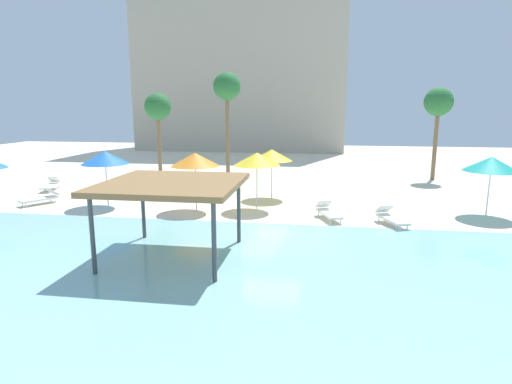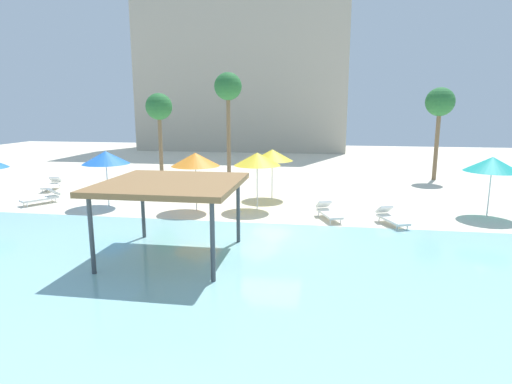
% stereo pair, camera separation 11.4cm
% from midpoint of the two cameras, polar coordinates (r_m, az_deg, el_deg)
% --- Properties ---
extents(ground_plane, '(80.00, 80.00, 0.00)m').
position_cam_midpoint_polar(ground_plane, '(17.03, 1.67, -5.70)').
color(ground_plane, beige).
extents(lagoon_water, '(44.00, 13.50, 0.04)m').
position_cam_midpoint_polar(lagoon_water, '(12.15, -1.42, -12.82)').
color(lagoon_water, '#8CC6CC').
rests_on(lagoon_water, ground).
extents(shade_pavilion, '(4.40, 4.40, 2.60)m').
position_cam_midpoint_polar(shade_pavilion, '(14.21, -11.35, 0.78)').
color(shade_pavilion, '#42474C').
rests_on(shade_pavilion, ground).
extents(beach_umbrella_blue_0, '(2.33, 2.33, 2.79)m').
position_cam_midpoint_polar(beach_umbrella_blue_0, '(22.69, -19.59, 4.33)').
color(beach_umbrella_blue_0, silver).
rests_on(beach_umbrella_blue_0, ground).
extents(beach_umbrella_orange_1, '(2.33, 2.33, 2.81)m').
position_cam_midpoint_polar(beach_umbrella_orange_1, '(20.72, -8.27, 4.31)').
color(beach_umbrella_orange_1, silver).
rests_on(beach_umbrella_orange_1, ground).
extents(beach_umbrella_yellow_2, '(2.24, 2.24, 2.70)m').
position_cam_midpoint_polar(beach_umbrella_yellow_2, '(23.28, 1.96, 4.93)').
color(beach_umbrella_yellow_2, silver).
rests_on(beach_umbrella_yellow_2, ground).
extents(beach_umbrella_teal_3, '(2.43, 2.43, 2.76)m').
position_cam_midpoint_polar(beach_umbrella_teal_3, '(22.12, 28.72, 3.29)').
color(beach_umbrella_teal_3, silver).
rests_on(beach_umbrella_teal_3, ground).
extents(beach_umbrella_yellow_4, '(2.26, 2.26, 2.80)m').
position_cam_midpoint_polar(beach_umbrella_yellow_4, '(20.73, -0.03, 4.41)').
color(beach_umbrella_yellow_4, silver).
rests_on(beach_umbrella_yellow_4, ground).
extents(lounge_chair_0, '(1.02, 1.98, 0.74)m').
position_cam_midpoint_polar(lounge_chair_0, '(28.70, -25.74, 0.88)').
color(lounge_chair_0, white).
rests_on(lounge_chair_0, ground).
extents(lounge_chair_1, '(1.52, 1.92, 0.74)m').
position_cam_midpoint_polar(lounge_chair_1, '(24.88, -26.73, -0.66)').
color(lounge_chair_1, white).
rests_on(lounge_chair_1, ground).
extents(lounge_chair_2, '(1.24, 1.99, 0.74)m').
position_cam_midpoint_polar(lounge_chair_2, '(19.58, 9.38, -2.57)').
color(lounge_chair_2, white).
rests_on(lounge_chair_2, ground).
extents(lounge_chair_3, '(1.27, 1.98, 0.74)m').
position_cam_midpoint_polar(lounge_chair_3, '(19.23, 17.33, -3.20)').
color(lounge_chair_3, white).
rests_on(lounge_chair_3, ground).
extents(palm_tree_0, '(1.90, 1.90, 7.27)m').
position_cam_midpoint_polar(palm_tree_0, '(30.35, -4.00, 13.46)').
color(palm_tree_0, brown).
rests_on(palm_tree_0, ground).
extents(palm_tree_1, '(1.90, 1.90, 5.91)m').
position_cam_midpoint_polar(palm_tree_1, '(31.96, -13.05, 10.79)').
color(palm_tree_1, brown).
rests_on(palm_tree_1, ground).
extents(palm_tree_2, '(1.90, 1.90, 6.22)m').
position_cam_midpoint_polar(palm_tree_2, '(31.61, 23.02, 10.72)').
color(palm_tree_2, brown).
rests_on(palm_tree_2, ground).
extents(hotel_block_0, '(23.35, 8.84, 21.43)m').
position_cam_midpoint_polar(hotel_block_0, '(51.58, -1.92, 17.74)').
color(hotel_block_0, '#B2A893').
rests_on(hotel_block_0, ground).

